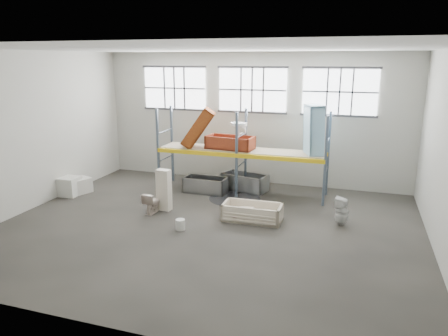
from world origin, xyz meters
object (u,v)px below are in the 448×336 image
at_px(toilet_beige, 152,203).
at_px(bucket, 180,225).
at_px(carton_near, 68,186).
at_px(bathtub_beige, 252,212).
at_px(toilet_white, 342,211).
at_px(steel_tub_right, 245,182).
at_px(blue_tub_upright, 314,131).
at_px(cistern_tall, 164,190).
at_px(steel_tub_left, 206,185).
at_px(rust_tub_flat, 230,143).

relative_size(toilet_beige, bucket, 2.18).
bearing_deg(carton_near, bathtub_beige, -2.77).
bearing_deg(toilet_white, steel_tub_right, -116.59).
distance_m(bathtub_beige, blue_tub_upright, 3.67).
distance_m(cistern_tall, steel_tub_left, 2.27).
bearing_deg(cistern_tall, rust_tub_flat, 66.44).
height_order(steel_tub_right, carton_near, carton_near).
height_order(cistern_tall, toilet_white, cistern_tall).
xyz_separation_m(bathtub_beige, blue_tub_upright, (1.42, 2.62, 2.14)).
relative_size(steel_tub_left, carton_near, 1.97).
distance_m(toilet_beige, cistern_tall, 0.56).
height_order(bathtub_beige, toilet_white, toilet_white).
xyz_separation_m(toilet_beige, steel_tub_left, (0.88, 2.51, -0.06)).
bearing_deg(bathtub_beige, cistern_tall, 178.47).
xyz_separation_m(cistern_tall, steel_tub_left, (0.62, 2.14, -0.39)).
xyz_separation_m(toilet_white, bucket, (-4.35, -1.81, -0.27)).
distance_m(steel_tub_left, blue_tub_upright, 4.31).
bearing_deg(bucket, steel_tub_right, 79.92).
distance_m(toilet_beige, steel_tub_left, 2.66).
xyz_separation_m(bathtub_beige, carton_near, (-6.87, 0.33, 0.07)).
xyz_separation_m(bathtub_beige, toilet_beige, (-3.19, -0.34, 0.08)).
bearing_deg(rust_tub_flat, blue_tub_upright, 0.80).
distance_m(bucket, carton_near, 5.36).
xyz_separation_m(rust_tub_flat, blue_tub_upright, (2.92, 0.04, 0.57)).
xyz_separation_m(toilet_beige, bucket, (1.41, -0.99, -0.18)).
bearing_deg(blue_tub_upright, bucket, -128.95).
bearing_deg(steel_tub_left, toilet_beige, -109.28).
bearing_deg(toilet_white, carton_near, -81.75).
bearing_deg(bucket, toilet_beige, 144.98).
bearing_deg(toilet_white, bathtub_beige, -72.03).
bearing_deg(steel_tub_right, steel_tub_left, -150.54).
relative_size(toilet_white, carton_near, 1.09).
distance_m(bathtub_beige, steel_tub_right, 3.08).
distance_m(toilet_white, rust_tub_flat, 4.79).
bearing_deg(cistern_tall, bathtub_beige, 5.07).
height_order(toilet_white, carton_near, toilet_white).
relative_size(steel_tub_right, bucket, 5.34).
xyz_separation_m(cistern_tall, carton_near, (-3.93, 0.30, -0.34)).
height_order(rust_tub_flat, carton_near, rust_tub_flat).
distance_m(steel_tub_right, bucket, 4.30).
relative_size(cistern_tall, blue_tub_upright, 0.77).
xyz_separation_m(steel_tub_right, blue_tub_upright, (2.44, -0.28, 2.09)).
bearing_deg(toilet_white, toilet_beige, -74.52).
height_order(toilet_beige, steel_tub_left, toilet_beige).
relative_size(steel_tub_left, blue_tub_upright, 0.88).
bearing_deg(rust_tub_flat, cistern_tall, -119.17).
relative_size(steel_tub_right, blue_tub_upright, 0.95).
height_order(steel_tub_right, rust_tub_flat, rust_tub_flat).
bearing_deg(carton_near, toilet_white, 0.91).
bearing_deg(steel_tub_right, carton_near, -156.28).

